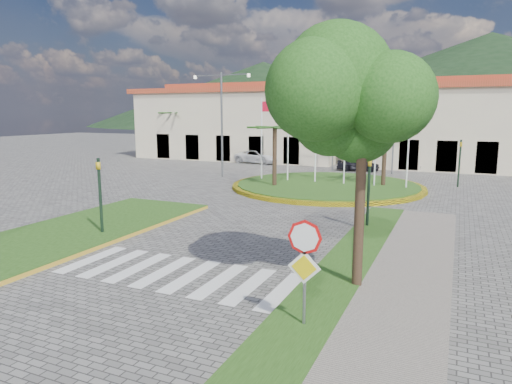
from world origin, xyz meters
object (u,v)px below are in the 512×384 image
at_px(roundabout_island, 327,185).
at_px(car_dark_a, 358,164).
at_px(stop_sign, 305,257).
at_px(car_dark_b, 404,162).
at_px(deciduous_tree, 364,105).
at_px(white_van, 258,157).

distance_m(roundabout_island, car_dark_a, 9.82).
relative_size(roundabout_island, stop_sign, 4.79).
bearing_deg(car_dark_a, stop_sign, -176.96).
bearing_deg(car_dark_b, deciduous_tree, -153.16).
bearing_deg(stop_sign, white_van, 115.46).
bearing_deg(deciduous_tree, roundabout_island, 107.91).
bearing_deg(deciduous_tree, car_dark_b, 93.82).
bearing_deg(car_dark_a, deciduous_tree, -174.70).
distance_m(roundabout_island, deciduous_tree, 18.55).
bearing_deg(car_dark_a, car_dark_b, -54.25).
xyz_separation_m(car_dark_a, car_dark_b, (3.43, 3.08, 0.04)).
distance_m(deciduous_tree, white_van, 33.22).
xyz_separation_m(white_van, car_dark_b, (13.79, 1.02, 0.00)).
height_order(deciduous_tree, white_van, deciduous_tree).
bearing_deg(stop_sign, deciduous_tree, 78.82).
xyz_separation_m(stop_sign, car_dark_a, (-4.83, 29.85, -1.18)).
bearing_deg(deciduous_tree, stop_sign, -101.18).
xyz_separation_m(roundabout_island, stop_sign, (4.90, -20.04, 1.62)).
bearing_deg(stop_sign, car_dark_b, 92.43).
distance_m(roundabout_island, stop_sign, 20.69).
height_order(roundabout_island, deciduous_tree, deciduous_tree).
height_order(white_van, car_dark_a, white_van).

